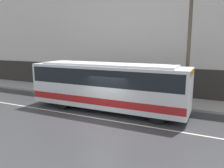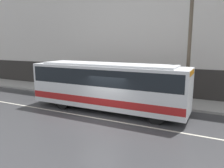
% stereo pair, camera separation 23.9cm
% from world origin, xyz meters
% --- Properties ---
extents(ground_plane, '(60.00, 60.00, 0.00)m').
position_xyz_m(ground_plane, '(0.00, 0.00, 0.00)').
color(ground_plane, '#38383A').
extents(sidewalk, '(60.00, 3.16, 0.16)m').
position_xyz_m(sidewalk, '(0.00, 5.58, 0.08)').
color(sidewalk, '#A09E99').
rests_on(sidewalk, ground_plane).
extents(building_facade, '(60.00, 0.35, 10.09)m').
position_xyz_m(building_facade, '(0.00, 7.30, 4.87)').
color(building_facade, silver).
rests_on(building_facade, ground_plane).
extents(lane_stripe, '(54.00, 0.14, 0.01)m').
position_xyz_m(lane_stripe, '(0.00, 0.00, 0.00)').
color(lane_stripe, beige).
rests_on(lane_stripe, ground_plane).
extents(transit_bus, '(10.66, 2.50, 3.19)m').
position_xyz_m(transit_bus, '(-0.63, 1.74, 1.80)').
color(transit_bus, white).
rests_on(transit_bus, ground_plane).
extents(utility_pole_near, '(0.24, 0.24, 7.34)m').
position_xyz_m(utility_pole_near, '(4.11, 4.42, 3.83)').
color(utility_pole_near, brown).
rests_on(utility_pole_near, sidewalk).
extents(pedestrian_waiting, '(0.36, 0.36, 1.79)m').
position_xyz_m(pedestrian_waiting, '(-2.09, 6.25, 1.01)').
color(pedestrian_waiting, '#1E5933').
rests_on(pedestrian_waiting, sidewalk).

